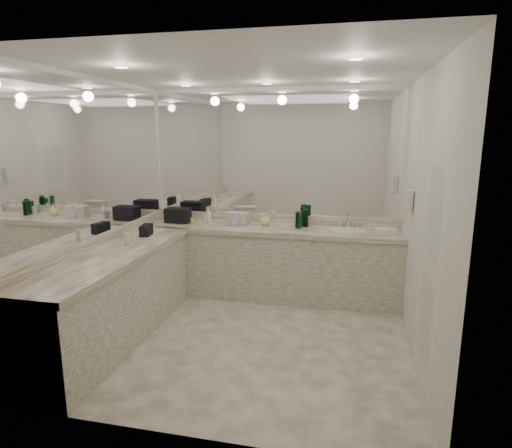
% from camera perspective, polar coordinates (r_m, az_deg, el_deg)
% --- Properties ---
extents(floor, '(3.20, 3.20, 0.00)m').
position_cam_1_polar(floor, '(4.51, -1.10, -14.91)').
color(floor, beige).
rests_on(floor, ground).
extents(ceiling, '(3.20, 3.20, 0.00)m').
position_cam_1_polar(ceiling, '(4.06, -1.26, 19.90)').
color(ceiling, white).
rests_on(ceiling, floor).
extents(wall_back, '(3.20, 0.02, 2.60)m').
position_cam_1_polar(wall_back, '(5.54, 2.49, 4.31)').
color(wall_back, silver).
rests_on(wall_back, floor).
extents(wall_left, '(0.02, 3.00, 2.60)m').
position_cam_1_polar(wall_left, '(4.72, -20.41, 2.21)').
color(wall_left, silver).
rests_on(wall_left, floor).
extents(wall_right, '(0.02, 3.00, 2.60)m').
position_cam_1_polar(wall_right, '(4.03, 21.52, 0.55)').
color(wall_right, silver).
rests_on(wall_right, floor).
extents(vanity_back_base, '(3.20, 0.60, 0.84)m').
position_cam_1_polar(vanity_back_base, '(5.44, 1.85, -5.33)').
color(vanity_back_base, silver).
rests_on(vanity_back_base, floor).
extents(vanity_back_top, '(3.20, 0.64, 0.06)m').
position_cam_1_polar(vanity_back_top, '(5.32, 1.86, -0.73)').
color(vanity_back_top, silver).
rests_on(vanity_back_top, vanity_back_base).
extents(vanity_left_base, '(0.60, 2.40, 0.84)m').
position_cam_1_polar(vanity_left_base, '(4.55, -18.41, -9.52)').
color(vanity_left_base, silver).
rests_on(vanity_left_base, floor).
extents(vanity_left_top, '(0.64, 2.42, 0.06)m').
position_cam_1_polar(vanity_left_top, '(4.41, -18.69, -4.07)').
color(vanity_left_top, silver).
rests_on(vanity_left_top, vanity_left_base).
extents(backsplash_back, '(3.20, 0.04, 0.10)m').
position_cam_1_polar(backsplash_back, '(5.58, 2.42, 0.72)').
color(backsplash_back, silver).
rests_on(backsplash_back, vanity_back_top).
extents(backsplash_left, '(0.04, 3.00, 0.10)m').
position_cam_1_polar(backsplash_left, '(4.78, -19.90, -1.92)').
color(backsplash_left, silver).
rests_on(backsplash_left, vanity_left_top).
extents(mirror_back, '(3.12, 0.01, 1.55)m').
position_cam_1_polar(mirror_back, '(5.49, 2.51, 9.22)').
color(mirror_back, white).
rests_on(mirror_back, wall_back).
extents(mirror_left, '(0.01, 2.92, 1.55)m').
position_cam_1_polar(mirror_left, '(4.67, -20.71, 7.96)').
color(mirror_left, white).
rests_on(mirror_left, wall_left).
extents(sink, '(0.44, 0.44, 0.03)m').
position_cam_1_polar(sink, '(5.24, 12.16, -0.91)').
color(sink, white).
rests_on(sink, vanity_back_top).
extents(faucet, '(0.24, 0.16, 0.14)m').
position_cam_1_polar(faucet, '(5.43, 12.21, 0.34)').
color(faucet, silver).
rests_on(faucet, vanity_back_top).
extents(wall_phone, '(0.06, 0.10, 0.24)m').
position_cam_1_polar(wall_phone, '(4.70, 19.74, 2.83)').
color(wall_phone, white).
rests_on(wall_phone, wall_right).
extents(door, '(0.02, 0.82, 2.10)m').
position_cam_1_polar(door, '(3.61, 22.20, -4.89)').
color(door, white).
rests_on(door, wall_right).
extents(black_toiletry_bag, '(0.31, 0.20, 0.18)m').
position_cam_1_polar(black_toiletry_bag, '(5.66, -10.37, 1.09)').
color(black_toiletry_bag, black).
rests_on(black_toiletry_bag, vanity_back_top).
extents(black_bag_spill, '(0.13, 0.23, 0.12)m').
position_cam_1_polar(black_bag_spill, '(5.03, -14.42, -0.79)').
color(black_bag_spill, black).
rests_on(black_bag_spill, vanity_left_top).
extents(cream_cosmetic_case, '(0.30, 0.21, 0.16)m').
position_cam_1_polar(cream_cosmetic_case, '(5.45, -2.49, 0.79)').
color(cream_cosmetic_case, beige).
rests_on(cream_cosmetic_case, vanity_back_top).
extents(hand_towel, '(0.25, 0.17, 0.04)m').
position_cam_1_polar(hand_towel, '(5.27, 16.96, -0.80)').
color(hand_towel, white).
rests_on(hand_towel, vanity_back_top).
extents(lotion_left, '(0.05, 0.05, 0.12)m').
position_cam_1_polar(lotion_left, '(4.66, -16.85, -1.93)').
color(lotion_left, white).
rests_on(lotion_left, vanity_left_top).
extents(soap_bottle_a, '(0.10, 0.10, 0.19)m').
position_cam_1_polar(soap_bottle_a, '(5.59, -6.34, 1.18)').
color(soap_bottle_a, white).
rests_on(soap_bottle_a, vanity_back_top).
extents(soap_bottle_b, '(0.09, 0.09, 0.18)m').
position_cam_1_polar(soap_bottle_b, '(5.37, -2.80, 0.70)').
color(soap_bottle_b, silver).
rests_on(soap_bottle_b, vanity_back_top).
extents(soap_bottle_c, '(0.17, 0.17, 0.17)m').
position_cam_1_polar(soap_bottle_c, '(5.37, 1.26, 0.65)').
color(soap_bottle_c, beige).
rests_on(soap_bottle_c, vanity_back_top).
extents(green_bottle_0, '(0.07, 0.07, 0.19)m').
position_cam_1_polar(green_bottle_0, '(5.38, 5.91, 0.72)').
color(green_bottle_0, '#0A4C1D').
rests_on(green_bottle_0, vanity_back_top).
extents(green_bottle_1, '(0.07, 0.07, 0.20)m').
position_cam_1_polar(green_bottle_1, '(5.25, 5.65, 0.53)').
color(green_bottle_1, '#0A4C1D').
rests_on(green_bottle_1, vanity_back_top).
extents(green_bottle_2, '(0.07, 0.07, 0.22)m').
position_cam_1_polar(green_bottle_2, '(5.36, 6.62, 0.82)').
color(green_bottle_2, '#0A4C1D').
rests_on(green_bottle_2, vanity_back_top).
extents(green_bottle_3, '(0.06, 0.06, 0.19)m').
position_cam_1_polar(green_bottle_3, '(5.39, 6.61, 0.71)').
color(green_bottle_3, '#0A4C1D').
rests_on(green_bottle_3, vanity_back_top).
extents(amenity_bottle_0, '(0.04, 0.04, 0.11)m').
position_cam_1_polar(amenity_bottle_0, '(5.35, 1.25, 0.26)').
color(amenity_bottle_0, '#F2D84C').
rests_on(amenity_bottle_0, vanity_back_top).
extents(amenity_bottle_1, '(0.04, 0.04, 0.14)m').
position_cam_1_polar(amenity_bottle_1, '(5.71, -9.87, 1.03)').
color(amenity_bottle_1, '#9966B2').
rests_on(amenity_bottle_1, vanity_back_top).
extents(amenity_bottle_2, '(0.04, 0.04, 0.13)m').
position_cam_1_polar(amenity_bottle_2, '(5.49, -1.08, 0.67)').
color(amenity_bottle_2, white).
rests_on(amenity_bottle_2, vanity_back_top).
extents(amenity_bottle_3, '(0.05, 0.05, 0.12)m').
position_cam_1_polar(amenity_bottle_3, '(5.44, -3.06, 0.53)').
color(amenity_bottle_3, '#9966B2').
rests_on(amenity_bottle_3, vanity_back_top).
extents(amenity_bottle_4, '(0.04, 0.04, 0.07)m').
position_cam_1_polar(amenity_bottle_4, '(5.57, -8.57, 0.45)').
color(amenity_bottle_4, '#F2D84C').
rests_on(amenity_bottle_4, vanity_back_top).
extents(amenity_bottle_5, '(0.05, 0.05, 0.11)m').
position_cam_1_polar(amenity_bottle_5, '(5.55, -6.85, 0.63)').
color(amenity_bottle_5, silver).
rests_on(amenity_bottle_5, vanity_back_top).
extents(amenity_bottle_6, '(0.04, 0.04, 0.09)m').
position_cam_1_polar(amenity_bottle_6, '(5.63, -6.85, 0.71)').
color(amenity_bottle_6, '#9966B2').
rests_on(amenity_bottle_6, vanity_back_top).
extents(amenity_bottle_7, '(0.06, 0.06, 0.11)m').
position_cam_1_polar(amenity_bottle_7, '(5.40, 5.50, 0.35)').
color(amenity_bottle_7, silver).
rests_on(amenity_bottle_7, vanity_back_top).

